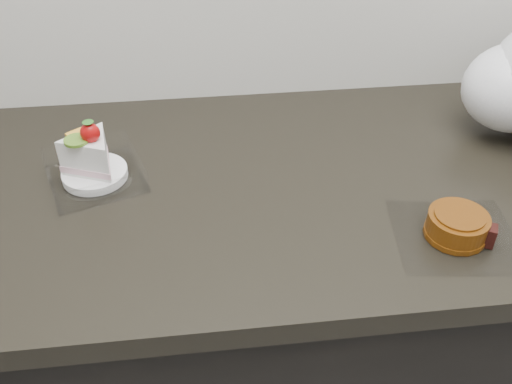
% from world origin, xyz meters
% --- Properties ---
extents(counter, '(2.04, 0.64, 0.90)m').
position_xyz_m(counter, '(0.00, 1.69, 0.45)').
color(counter, black).
rests_on(counter, ground).
extents(cake_tray, '(0.19, 0.19, 0.12)m').
position_xyz_m(cake_tray, '(-0.38, 1.72, 0.93)').
color(cake_tray, white).
rests_on(cake_tray, counter).
extents(mooncake_wrap, '(0.20, 0.19, 0.04)m').
position_xyz_m(mooncake_wrap, '(0.18, 1.51, 0.92)').
color(mooncake_wrap, white).
rests_on(mooncake_wrap, counter).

